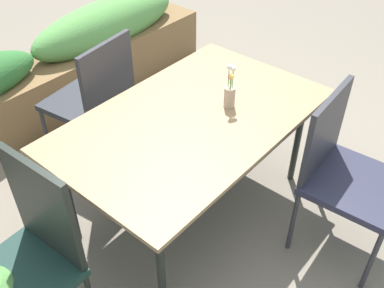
{
  "coord_description": "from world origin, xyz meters",
  "views": [
    {
      "loc": [
        -1.6,
        -1.22,
        2.14
      ],
      "look_at": [
        -0.08,
        0.07,
        0.52
      ],
      "focal_mm": 41.13,
      "sensor_mm": 36.0,
      "label": 1
    }
  ],
  "objects": [
    {
      "name": "dining_table",
      "position": [
        -0.08,
        0.07,
        0.67
      ],
      "size": [
        1.56,
        0.97,
        0.72
      ],
      "color": "#8C704C",
      "rests_on": "ground"
    },
    {
      "name": "planter_box",
      "position": [
        -0.06,
        1.67,
        0.36
      ],
      "size": [
        3.36,
        0.47,
        0.76
      ],
      "color": "brown",
      "rests_on": "ground"
    },
    {
      "name": "chair_near_right",
      "position": [
        0.27,
        -0.71,
        0.55
      ],
      "size": [
        0.52,
        0.52,
        0.97
      ],
      "rotation": [
        0.0,
        0.0,
        3.2
      ],
      "color": "#26283B",
      "rests_on": "ground"
    },
    {
      "name": "flower_vase",
      "position": [
        0.14,
        -0.02,
        0.81
      ],
      "size": [
        0.07,
        0.06,
        0.27
      ],
      "color": "tan",
      "rests_on": "dining_table"
    },
    {
      "name": "chair_end_left",
      "position": [
        -1.16,
        0.07,
        0.57
      ],
      "size": [
        0.46,
        0.46,
        1.02
      ],
      "rotation": [
        0.0,
        0.0,
        1.62
      ],
      "color": "#17322B",
      "rests_on": "ground"
    },
    {
      "name": "chair_far_side",
      "position": [
        -0.15,
        0.85,
        0.56
      ],
      "size": [
        0.55,
        0.55,
        0.98
      ],
      "rotation": [
        0.0,
        0.0,
        0.15
      ],
      "color": "#25272D",
      "rests_on": "ground"
    },
    {
      "name": "ground_plane",
      "position": [
        0.0,
        0.0,
        0.0
      ],
      "size": [
        12.0,
        12.0,
        0.0
      ],
      "primitive_type": "plane",
      "color": "#756B5B"
    }
  ]
}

